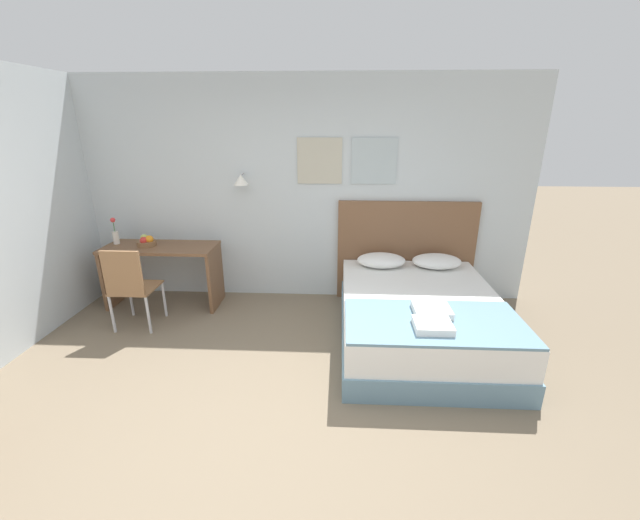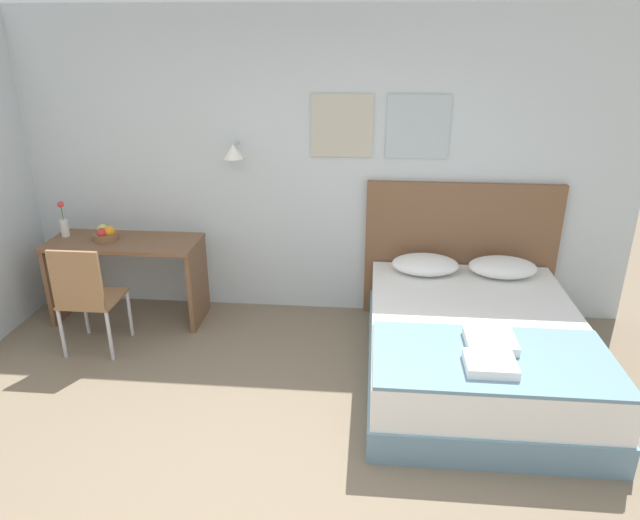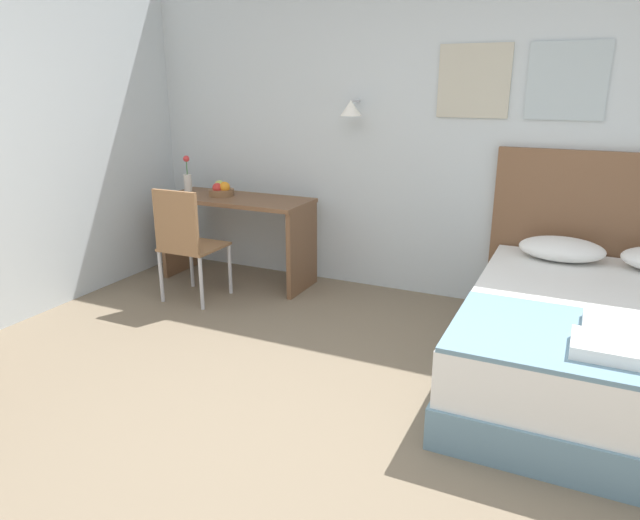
{
  "view_description": "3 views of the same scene",
  "coord_description": "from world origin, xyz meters",
  "px_view_note": "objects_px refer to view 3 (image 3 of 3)",
  "views": [
    {
      "loc": [
        0.59,
        -2.17,
        2.13
      ],
      "look_at": [
        0.4,
        1.69,
        0.76
      ],
      "focal_mm": 22.0,
      "sensor_mm": 36.0,
      "label": 1
    },
    {
      "loc": [
        0.61,
        -2.34,
        2.43
      ],
      "look_at": [
        0.24,
        1.7,
        0.8
      ],
      "focal_mm": 32.0,
      "sensor_mm": 36.0,
      "label": 2
    },
    {
      "loc": [
        1.19,
        -1.93,
        1.7
      ],
      "look_at": [
        -0.21,
        1.05,
        0.66
      ],
      "focal_mm": 32.0,
      "sensor_mm": 36.0,
      "label": 3
    }
  ],
  "objects_px": {
    "pillow_left": "(562,249)",
    "folded_towel_near_foot": "(618,326)",
    "flower_vase": "(188,178)",
    "desk": "(237,222)",
    "fruit_bowl": "(221,190)",
    "bed": "(607,347)",
    "headboard": "(613,241)",
    "desk_chair": "(185,238)",
    "throw_blanket": "(617,345)",
    "folded_towel_mid_bed": "(607,348)"
  },
  "relations": [
    {
      "from": "folded_towel_near_foot",
      "to": "desk_chair",
      "type": "relative_size",
      "value": 0.35
    },
    {
      "from": "desk",
      "to": "desk_chair",
      "type": "bearing_deg",
      "value": -96.93
    },
    {
      "from": "folded_towel_mid_bed",
      "to": "fruit_bowl",
      "type": "height_order",
      "value": "fruit_bowl"
    },
    {
      "from": "headboard",
      "to": "desk_chair",
      "type": "height_order",
      "value": "headboard"
    },
    {
      "from": "throw_blanket",
      "to": "folded_towel_mid_bed",
      "type": "bearing_deg",
      "value": -109.04
    },
    {
      "from": "folded_towel_near_foot",
      "to": "flower_vase",
      "type": "xyz_separation_m",
      "value": [
        -3.48,
        1.21,
        0.3
      ]
    },
    {
      "from": "pillow_left",
      "to": "folded_towel_near_foot",
      "type": "xyz_separation_m",
      "value": [
        0.32,
        -1.22,
        -0.02
      ]
    },
    {
      "from": "headboard",
      "to": "folded_towel_near_foot",
      "type": "bearing_deg",
      "value": -89.91
    },
    {
      "from": "desk_chair",
      "to": "fruit_bowl",
      "type": "xyz_separation_m",
      "value": [
        -0.08,
        0.63,
        0.27
      ]
    },
    {
      "from": "pillow_left",
      "to": "throw_blanket",
      "type": "bearing_deg",
      "value": -76.74
    },
    {
      "from": "desk_chair",
      "to": "fruit_bowl",
      "type": "distance_m",
      "value": 0.69
    },
    {
      "from": "bed",
      "to": "desk_chair",
      "type": "bearing_deg",
      "value": 178.4
    },
    {
      "from": "desk_chair",
      "to": "headboard",
      "type": "bearing_deg",
      "value": 17.76
    },
    {
      "from": "throw_blanket",
      "to": "flower_vase",
      "type": "height_order",
      "value": "flower_vase"
    },
    {
      "from": "bed",
      "to": "flower_vase",
      "type": "xyz_separation_m",
      "value": [
        -3.48,
        0.77,
        0.61
      ]
    },
    {
      "from": "desk",
      "to": "fruit_bowl",
      "type": "bearing_deg",
      "value": 175.51
    },
    {
      "from": "folded_towel_near_foot",
      "to": "desk_chair",
      "type": "bearing_deg",
      "value": 169.99
    },
    {
      "from": "headboard",
      "to": "folded_towel_mid_bed",
      "type": "height_order",
      "value": "headboard"
    },
    {
      "from": "desk_chair",
      "to": "fruit_bowl",
      "type": "relative_size",
      "value": 4.17
    },
    {
      "from": "folded_towel_near_foot",
      "to": "desk",
      "type": "relative_size",
      "value": 0.24
    },
    {
      "from": "fruit_bowl",
      "to": "flower_vase",
      "type": "bearing_deg",
      "value": 172.84
    },
    {
      "from": "bed",
      "to": "pillow_left",
      "type": "bearing_deg",
      "value": 112.54
    },
    {
      "from": "headboard",
      "to": "fruit_bowl",
      "type": "bearing_deg",
      "value": -173.91
    },
    {
      "from": "pillow_left",
      "to": "flower_vase",
      "type": "bearing_deg",
      "value": -179.82
    },
    {
      "from": "desk",
      "to": "flower_vase",
      "type": "xyz_separation_m",
      "value": [
        -0.55,
        0.06,
        0.34
      ]
    },
    {
      "from": "folded_towel_near_foot",
      "to": "desk",
      "type": "xyz_separation_m",
      "value": [
        -2.93,
        1.15,
        -0.04
      ]
    },
    {
      "from": "pillow_left",
      "to": "fruit_bowl",
      "type": "xyz_separation_m",
      "value": [
        -2.77,
        -0.06,
        0.21
      ]
    },
    {
      "from": "pillow_left",
      "to": "desk_chair",
      "type": "relative_size",
      "value": 0.61
    },
    {
      "from": "bed",
      "to": "headboard",
      "type": "height_order",
      "value": "headboard"
    },
    {
      "from": "pillow_left",
      "to": "desk",
      "type": "distance_m",
      "value": 2.61
    },
    {
      "from": "throw_blanket",
      "to": "flower_vase",
      "type": "distance_m",
      "value": 3.75
    },
    {
      "from": "flower_vase",
      "to": "headboard",
      "type": "bearing_deg",
      "value": 4.61
    },
    {
      "from": "folded_towel_near_foot",
      "to": "flower_vase",
      "type": "relative_size",
      "value": 0.99
    },
    {
      "from": "bed",
      "to": "throw_blanket",
      "type": "xyz_separation_m",
      "value": [
        0.0,
        -0.59,
        0.27
      ]
    },
    {
      "from": "bed",
      "to": "desk",
      "type": "bearing_deg",
      "value": 166.49
    },
    {
      "from": "bed",
      "to": "desk",
      "type": "distance_m",
      "value": 3.03
    },
    {
      "from": "headboard",
      "to": "folded_towel_near_foot",
      "type": "xyz_separation_m",
      "value": [
        0.0,
        -1.49,
        -0.05
      ]
    },
    {
      "from": "folded_towel_mid_bed",
      "to": "desk",
      "type": "relative_size",
      "value": 0.23
    },
    {
      "from": "fruit_bowl",
      "to": "folded_towel_near_foot",
      "type": "bearing_deg",
      "value": -20.63
    },
    {
      "from": "desk_chair",
      "to": "flower_vase",
      "type": "relative_size",
      "value": 2.87
    },
    {
      "from": "bed",
      "to": "throw_blanket",
      "type": "relative_size",
      "value": 1.35
    },
    {
      "from": "folded_towel_near_foot",
      "to": "headboard",
      "type": "bearing_deg",
      "value": 90.09
    },
    {
      "from": "bed",
      "to": "folded_towel_mid_bed",
      "type": "height_order",
      "value": "folded_towel_mid_bed"
    },
    {
      "from": "headboard",
      "to": "desk",
      "type": "height_order",
      "value": "headboard"
    },
    {
      "from": "pillow_left",
      "to": "desk",
      "type": "xyz_separation_m",
      "value": [
        -2.61,
        -0.07,
        -0.06
      ]
    },
    {
      "from": "desk",
      "to": "flower_vase",
      "type": "bearing_deg",
      "value": 173.61
    },
    {
      "from": "throw_blanket",
      "to": "folded_towel_mid_bed",
      "type": "distance_m",
      "value": 0.16
    },
    {
      "from": "bed",
      "to": "desk",
      "type": "relative_size",
      "value": 1.56
    },
    {
      "from": "pillow_left",
      "to": "folded_towel_near_foot",
      "type": "bearing_deg",
      "value": -75.15
    },
    {
      "from": "headboard",
      "to": "throw_blanket",
      "type": "distance_m",
      "value": 1.64
    }
  ]
}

